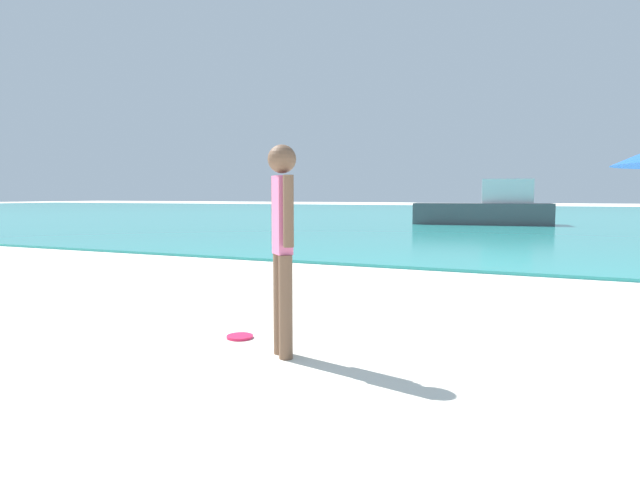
{
  "coord_description": "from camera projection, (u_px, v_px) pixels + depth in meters",
  "views": [
    {
      "loc": [
        3.09,
        1.75,
        1.34
      ],
      "look_at": [
        0.32,
        8.06,
        0.76
      ],
      "focal_mm": 29.75,
      "sensor_mm": 36.0,
      "label": 1
    }
  ],
  "objects": [
    {
      "name": "person_standing",
      "position": [
        282.0,
        237.0,
        4.35
      ],
      "size": [
        0.31,
        0.31,
        1.75
      ],
      "rotation": [
        0.0,
        0.0,
        5.51
      ],
      "color": "brown",
      "rests_on": "ground"
    },
    {
      "name": "water",
      "position": [
        505.0,
        214.0,
        37.25
      ],
      "size": [
        160.0,
        60.0,
        0.06
      ],
      "primitive_type": "cube",
      "color": "teal",
      "rests_on": "ground"
    },
    {
      "name": "frisbee",
      "position": [
        240.0,
        337.0,
        4.99
      ],
      "size": [
        0.25,
        0.25,
        0.03
      ],
      "primitive_type": "cylinder",
      "color": "#E51E4C",
      "rests_on": "ground"
    },
    {
      "name": "boat_near",
      "position": [
        487.0,
        209.0,
        23.46
      ],
      "size": [
        6.03,
        2.58,
        1.99
      ],
      "rotation": [
        0.0,
        0.0,
        3.27
      ],
      "color": "#4C4C51",
      "rests_on": "water"
    }
  ]
}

